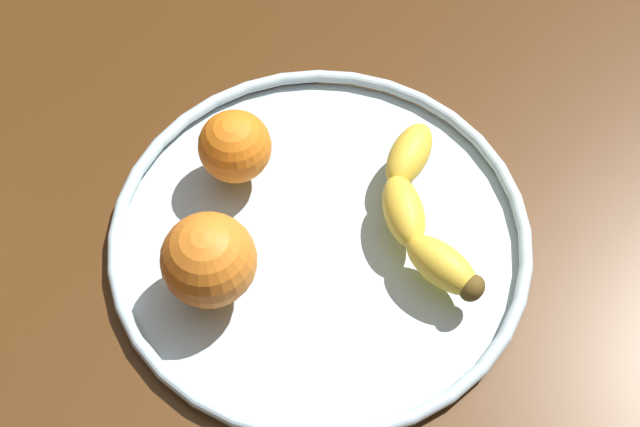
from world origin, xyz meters
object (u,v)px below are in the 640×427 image
at_px(banana, 420,212).
at_px(fruit_bowl, 320,236).
at_px(orange_front_right, 235,146).
at_px(orange_front_left, 209,260).

bearing_deg(banana, fruit_bowl, -94.77).
height_order(fruit_bowl, orange_front_right, orange_front_right).
xyz_separation_m(fruit_bowl, orange_front_left, (0.01, -0.10, 0.05)).
height_order(banana, orange_front_left, orange_front_left).
relative_size(banana, orange_front_left, 2.41).
distance_m(fruit_bowl, banana, 0.09).
relative_size(orange_front_left, orange_front_right, 1.20).
distance_m(banana, orange_front_left, 0.19).
height_order(fruit_bowl, orange_front_left, orange_front_left).
bearing_deg(fruit_bowl, banana, 72.58).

